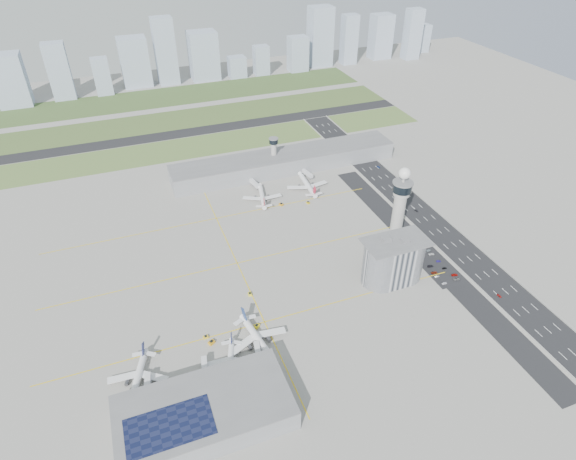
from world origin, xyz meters
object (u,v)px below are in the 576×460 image
object	(u,v)px
tug_5	(308,202)
car_lot_0	(444,283)
airplane_near_b	(230,361)
car_lot_7	(455,275)
admin_building	(393,260)
car_lot_9	(438,261)
jet_bridge_near_0	(147,398)
jet_bridge_far_0	(251,181)
jet_bridge_far_1	(303,172)
tug_4	(281,204)
airplane_near_a	(137,376)
car_lot_6	(457,279)
car_hw_2	(378,167)
car_lot_5	(416,252)
car_hw_0	(499,296)
car_hw_4	(335,144)
car_lot_8	(444,268)
car_lot_2	(434,273)
car_lot_3	(430,266)
jet_bridge_near_2	(260,364)
tug_0	(206,337)
control_tower	(399,206)
airplane_far_a	(262,193)
car_hw_1	(416,211)
car_lot_4	(421,257)
secondary_tower	(274,151)
car_lot_10	(432,254)
airplane_near_c	(258,337)
tug_3	(250,294)

from	to	relation	value
tug_5	car_lot_0	xyz separation A→B (m)	(45.54, -124.39, -0.21)
airplane_near_b	car_lot_7	world-z (taller)	airplane_near_b
admin_building	car_lot_9	size ratio (longest dim) A/B	12.63
jet_bridge_near_0	car_lot_0	bearing A→B (deg)	-73.80
jet_bridge_far_0	car_lot_7	size ratio (longest dim) A/B	3.14
jet_bridge_far_0	jet_bridge_far_1	bearing A→B (deg)	80.00
tug_4	car_lot_0	bearing A→B (deg)	-83.86
admin_building	airplane_near_a	bearing A→B (deg)	-171.38
car_lot_6	car_hw_2	size ratio (longest dim) A/B	1.18
jet_bridge_near_0	car_lot_5	bearing A→B (deg)	-63.89
car_hw_0	car_hw_4	xyz separation A→B (m)	(-0.81, 242.30, -0.00)
car_lot_8	admin_building	bearing A→B (deg)	89.98
car_lot_2	car_lot_3	size ratio (longest dim) A/B	1.02
jet_bridge_near_2	car_lot_3	size ratio (longest dim) A/B	3.27
jet_bridge_near_0	car_lot_8	size ratio (longest dim) A/B	4.37
tug_0	car_lot_7	size ratio (longest dim) A/B	0.66
tug_4	tug_5	world-z (taller)	tug_4
control_tower	airplane_far_a	size ratio (longest dim) A/B	1.66
airplane_near_a	airplane_near_b	world-z (taller)	airplane_near_a
car_lot_9	car_hw_1	distance (m)	65.02
car_hw_1	car_hw_4	bearing A→B (deg)	84.66
tug_4	car_lot_4	bearing A→B (deg)	-76.97
secondary_tower	admin_building	bearing A→B (deg)	-82.71
car_lot_5	car_hw_4	xyz separation A→B (m)	(23.14, 183.97, -0.08)
jet_bridge_far_0	tug_5	xyz separation A→B (m)	(34.75, -47.38, -2.00)
airplane_near_b	jet_bridge_near_0	bearing A→B (deg)	-63.58
car_lot_0	car_lot_3	bearing A→B (deg)	-6.04
tug_0	car_lot_10	size ratio (longest dim) A/B	0.70
airplane_near_c	tug_3	world-z (taller)	airplane_near_c
secondary_tower	car_lot_0	xyz separation A→B (m)	(52.29, -189.77, -18.17)
jet_bridge_far_0	car_lot_10	world-z (taller)	jet_bridge_far_0
car_lot_0	car_hw_2	distance (m)	164.09
car_lot_0	car_lot_5	world-z (taller)	car_lot_5
tug_0	car_lot_9	size ratio (longest dim) A/B	0.89
car_lot_4	tug_5	bearing A→B (deg)	16.72
airplane_near_a	car_lot_5	xyz separation A→B (m)	(200.38, 43.42, -4.71)
car_lot_4	car_lot_8	world-z (taller)	car_lot_4
tug_4	car_lot_5	world-z (taller)	tug_4
jet_bridge_far_1	tug_4	distance (m)	56.26
tug_0	car_hw_1	world-z (taller)	tug_0
airplane_near_b	car_lot_6	bearing A→B (deg)	114.74
secondary_tower	car_lot_4	size ratio (longest dim) A/B	9.16
car_hw_2	car_lot_2	bearing A→B (deg)	-110.48
control_tower	car_lot_9	bearing A→B (deg)	-52.77
airplane_near_c	tug_0	world-z (taller)	airplane_near_c
control_tower	airplane_near_c	distance (m)	134.78
secondary_tower	car_lot_10	bearing A→B (deg)	-68.72
tug_5	car_lot_2	bearing A→B (deg)	-81.90
jet_bridge_near_2	car_lot_8	bearing A→B (deg)	-66.68
airplane_near_b	car_lot_0	size ratio (longest dim) A/B	9.29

